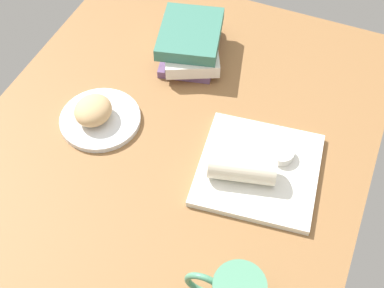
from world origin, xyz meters
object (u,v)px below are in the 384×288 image
Objects in this scene: scone_pastry at (93,110)px; book_stack at (190,42)px; round_plate at (100,119)px; square_plate at (258,169)px; sauce_cup at (281,153)px; breakfast_wrap at (242,169)px.

book_stack is (30.16, -11.95, 0.37)cm from scone_pastry.
scone_pastry is (-0.60, 1.05, 3.38)cm from round_plate.
square_plate is (0.58, -39.30, 0.10)cm from round_plate.
round_plate is at bearing 90.84° from square_plate.
sauce_cup is 10.64cm from breakfast_wrap.
square_plate is 6.13cm from sauce_cup.
sauce_cup is 40.14cm from book_stack.
scone_pastry is 0.66× the size of breakfast_wrap.
book_stack is (24.31, 31.89, 1.75)cm from sauce_cup.
round_plate is 31.73cm from book_stack.
breakfast_wrap is (-3.16, -36.52, 3.78)cm from round_plate.
square_plate is 1.80× the size of breakfast_wrap.
scone_pastry is 32.44cm from book_stack.
scone_pastry is 44.25cm from sauce_cup.
round_plate is 3.28× the size of sauce_cup.
sauce_cup is at bearing -36.69° from square_plate.
breakfast_wrap reaches higher than round_plate.
round_plate is 2.03× the size of scone_pastry.
round_plate is 36.85cm from breakfast_wrap.
breakfast_wrap reaches higher than scone_pastry.
round_plate is 43.15cm from sauce_cup.
breakfast_wrap is (-8.41, 6.27, 1.77)cm from sauce_cup.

